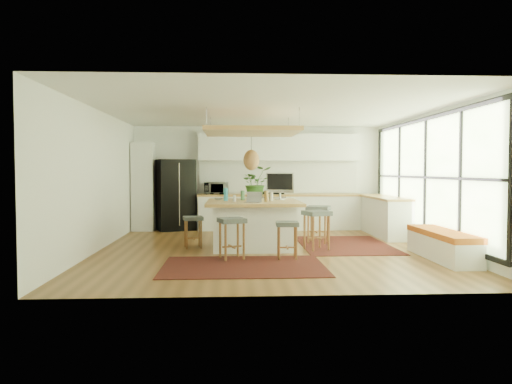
{
  "coord_description": "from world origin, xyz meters",
  "views": [
    {
      "loc": [
        -0.7,
        -9.33,
        1.54
      ],
      "look_at": [
        -0.2,
        0.5,
        1.1
      ],
      "focal_mm": 33.9,
      "sensor_mm": 36.0,
      "label": 1
    }
  ],
  "objects": [
    {
      "name": "range",
      "position": [
        0.3,
        3.18,
        0.5
      ],
      "size": [
        0.76,
        0.62,
        1.0
      ],
      "primitive_type": null,
      "color": "#A5A5AA",
      "rests_on": "floor"
    },
    {
      "name": "island_bottle_3",
      "position": [
        0.09,
        0.34,
        1.03
      ],
      "size": [
        0.07,
        0.07,
        0.19
      ],
      "primitive_type": "cylinder",
      "color": "silver",
      "rests_on": "island"
    },
    {
      "name": "fridge",
      "position": [
        -2.14,
        3.2,
        0.93
      ],
      "size": [
        1.1,
        0.98,
        1.82
      ],
      "primitive_type": null,
      "rotation": [
        0.0,
        0.0,
        0.36
      ],
      "color": "black",
      "rests_on": "floor"
    },
    {
      "name": "upper_cabinets",
      "position": [
        0.55,
        3.32,
        2.15
      ],
      "size": [
        4.2,
        0.34,
        0.7
      ],
      "primitive_type": "cube",
      "color": "white",
      "rests_on": "wall_back"
    },
    {
      "name": "rug_right",
      "position": [
        1.63,
        0.47,
        0.01
      ],
      "size": [
        1.8,
        2.6,
        0.01
      ],
      "primitive_type": "cube",
      "color": "black",
      "rests_on": "floor"
    },
    {
      "name": "ceiling_panel",
      "position": [
        -0.3,
        0.4,
        2.05
      ],
      "size": [
        1.86,
        1.86,
        0.8
      ],
      "primitive_type": null,
      "color": "#AB7C3C",
      "rests_on": "ceiling"
    },
    {
      "name": "rug_near",
      "position": [
        -0.51,
        -1.66,
        0.01
      ],
      "size": [
        2.6,
        1.8,
        0.01
      ],
      "primitive_type": "cube",
      "color": "black",
      "rests_on": "floor"
    },
    {
      "name": "island_bottle_4",
      "position": [
        -0.46,
        0.54,
        1.03
      ],
      "size": [
        0.07,
        0.07,
        0.19
      ],
      "primitive_type": "cylinder",
      "color": "#467549",
      "rests_on": "island"
    },
    {
      "name": "island_bowl",
      "position": [
        -0.97,
        0.64,
        0.96
      ],
      "size": [
        0.24,
        0.24,
        0.05
      ],
      "primitive_type": "imported",
      "rotation": [
        0.0,
        0.0,
        0.13
      ],
      "color": "silver",
      "rests_on": "island"
    },
    {
      "name": "right_counter_base",
      "position": [
        2.93,
        2.0,
        0.44
      ],
      "size": [
        0.6,
        2.5,
        0.88
      ],
      "primitive_type": "cube",
      "color": "white",
      "rests_on": "floor"
    },
    {
      "name": "island_bottle_0",
      "position": [
        -0.81,
        0.39,
        1.03
      ],
      "size": [
        0.07,
        0.07,
        0.19
      ],
      "primitive_type": "cylinder",
      "color": "teal",
      "rests_on": "island"
    },
    {
      "name": "island_plant",
      "position": [
        -0.18,
        0.92,
        1.2
      ],
      "size": [
        0.82,
        0.86,
        0.54
      ],
      "primitive_type": "imported",
      "rotation": [
        0.0,
        0.0,
        0.33
      ],
      "color": "#1E4C19",
      "rests_on": "island"
    },
    {
      "name": "stool_near_left",
      "position": [
        -0.7,
        -1.02,
        0.35
      ],
      "size": [
        0.53,
        0.53,
        0.72
      ],
      "primitive_type": null,
      "rotation": [
        0.0,
        0.0,
        0.3
      ],
      "color": "#404747",
      "rests_on": "floor"
    },
    {
      "name": "stool_right_back",
      "position": [
        1.14,
        0.78,
        0.35
      ],
      "size": [
        0.59,
        0.59,
        0.78
      ],
      "primitive_type": null,
      "rotation": [
        0.0,
        0.0,
        1.22
      ],
      "color": "#404747",
      "rests_on": "floor"
    },
    {
      "name": "stool_near_right",
      "position": [
        0.26,
        -1.03,
        0.35
      ],
      "size": [
        0.4,
        0.4,
        0.65
      ],
      "primitive_type": null,
      "rotation": [
        0.0,
        0.0,
        -0.05
      ],
      "color": "#404747",
      "rests_on": "floor"
    },
    {
      "name": "back_counter_top",
      "position": [
        0.55,
        3.18,
        0.9
      ],
      "size": [
        4.24,
        0.64,
        0.05
      ],
      "primitive_type": "cube",
      "color": "#AB7C3C",
      "rests_on": "back_counter_base"
    },
    {
      "name": "microwave",
      "position": [
        -1.09,
        3.14,
        1.12
      ],
      "size": [
        0.61,
        0.41,
        0.38
      ],
      "primitive_type": "imported",
      "rotation": [
        0.0,
        0.0,
        -0.19
      ],
      "color": "#A5A5AA",
      "rests_on": "back_counter_top"
    },
    {
      "name": "window_wall",
      "position": [
        3.22,
        0.0,
        1.4
      ],
      "size": [
        0.1,
        6.2,
        2.6
      ],
      "primitive_type": null,
      "color": "black",
      "rests_on": "wall_right"
    },
    {
      "name": "stool_left_side",
      "position": [
        -1.46,
        0.27,
        0.35
      ],
      "size": [
        0.44,
        0.44,
        0.63
      ],
      "primitive_type": null,
      "rotation": [
        0.0,
        0.0,
        -1.37
      ],
      "color": "#404747",
      "rests_on": "floor"
    },
    {
      "name": "ceiling",
      "position": [
        0.0,
        0.0,
        2.7
      ],
      "size": [
        7.0,
        7.0,
        0.0
      ],
      "primitive_type": "plane",
      "rotation": [
        3.14,
        0.0,
        0.0
      ],
      "color": "white",
      "rests_on": "ground"
    },
    {
      "name": "wall_back",
      "position": [
        0.0,
        3.5,
        1.35
      ],
      "size": [
        6.5,
        0.0,
        6.5
      ],
      "primitive_type": "plane",
      "rotation": [
        1.57,
        0.0,
        0.0
      ],
      "color": "white",
      "rests_on": "ground"
    },
    {
      "name": "stool_right_front",
      "position": [
        0.94,
        -0.11,
        0.35
      ],
      "size": [
        0.58,
        0.58,
        0.76
      ],
      "primitive_type": null,
      "rotation": [
        0.0,
        0.0,
        1.92
      ],
      "color": "#404747",
      "rests_on": "floor"
    },
    {
      "name": "window_bench",
      "position": [
        2.95,
        -1.2,
        0.25
      ],
      "size": [
        0.52,
        2.0,
        0.5
      ],
      "primitive_type": null,
      "color": "white",
      "rests_on": "floor"
    },
    {
      "name": "wall_right",
      "position": [
        3.25,
        0.0,
        1.35
      ],
      "size": [
        0.0,
        7.0,
        7.0
      ],
      "primitive_type": "plane",
      "rotation": [
        1.57,
        0.0,
        -1.57
      ],
      "color": "white",
      "rests_on": "ground"
    },
    {
      "name": "island_bottle_2",
      "position": [
        -0.01,
        -0.01,
        1.03
      ],
      "size": [
        0.07,
        0.07,
        0.19
      ],
      "primitive_type": "cylinder",
      "color": "olive",
      "rests_on": "island"
    },
    {
      "name": "right_counter_top",
      "position": [
        2.93,
        2.0,
        0.9
      ],
      "size": [
        0.64,
        2.54,
        0.05
      ],
      "primitive_type": "cube",
      "color": "#AB7C3C",
      "rests_on": "right_counter_base"
    },
    {
      "name": "laptop",
      "position": [
        -0.3,
        -0.28,
        1.05
      ],
      "size": [
        0.38,
        0.39,
        0.22
      ],
      "primitive_type": null,
      "rotation": [
        0.0,
        0.0,
        -0.3
      ],
      "color": "#A5A5AA",
      "rests_on": "island"
    },
    {
      "name": "pantry",
      "position": [
        -2.95,
        3.18,
        1.12
      ],
      "size": [
        0.55,
        0.6,
        2.25
      ],
      "primitive_type": "cube",
      "color": "white",
      "rests_on": "floor"
    },
    {
      "name": "floor",
      "position": [
        0.0,
        0.0,
        0.0
      ],
      "size": [
        7.0,
        7.0,
        0.0
      ],
      "primitive_type": "plane",
      "color": "brown",
      "rests_on": "ground"
    },
    {
      "name": "wall_left",
      "position": [
        -3.25,
        0.0,
        1.35
      ],
      "size": [
        0.0,
        7.0,
        7.0
      ],
      "primitive_type": "plane",
      "rotation": [
        1.57,
        0.0,
        1.57
      ],
      "color": "white",
      "rests_on": "ground"
    },
    {
      "name": "backsplash",
      "position": [
        0.55,
        3.48,
        1.35
      ],
      "size": [
        4.2,
        0.02,
        0.8
      ],
      "primitive_type": "cube",
      "color": "white",
      "rests_on": "wall_back"
    },
    {
      "name": "back_counter_base",
      "position": [
        0.55,
        3.18,
        0.44
      ],
      "size": [
        4.2,
        0.6,
        0.88
      ],
      "primitive_type": "cube",
      "color": "white",
      "rests_on": "floor"
    },
    {
      "name": "island_bottle_1",
      "position": [
        -0.66,
        0.14,
        1.03
      ],
      "size": [
        0.07,
        0.07,
        0.19
      ],
      "primitive_type": "cylinder",
      "color": "silver",
      "rests_on": "island"
    },
    {
      "name": "island",
      "position": [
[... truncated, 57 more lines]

